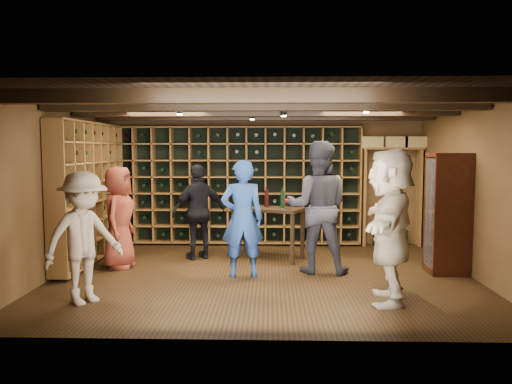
{
  "coord_description": "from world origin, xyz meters",
  "views": [
    {
      "loc": [
        0.1,
        -7.16,
        1.83
      ],
      "look_at": [
        -0.11,
        0.2,
        1.2
      ],
      "focal_mm": 35.0,
      "sensor_mm": 36.0,
      "label": 1
    }
  ],
  "objects_px": {
    "man_blue_shirt": "(242,219)",
    "guest_beige": "(390,226)",
    "man_grey_suit": "(318,207)",
    "guest_khaki": "(83,238)",
    "display_cabinet": "(447,216)",
    "tasting_table": "(268,214)",
    "guest_woman_black": "(199,212)",
    "guest_red_floral": "(119,217)"
  },
  "relations": [
    {
      "from": "guest_woman_black",
      "to": "tasting_table",
      "type": "distance_m",
      "value": 1.15
    },
    {
      "from": "display_cabinet",
      "to": "tasting_table",
      "type": "distance_m",
      "value": 2.8
    },
    {
      "from": "guest_woman_black",
      "to": "tasting_table",
      "type": "bearing_deg",
      "value": 152.38
    },
    {
      "from": "display_cabinet",
      "to": "man_grey_suit",
      "type": "xyz_separation_m",
      "value": [
        -1.91,
        0.01,
        0.12
      ]
    },
    {
      "from": "tasting_table",
      "to": "guest_woman_black",
      "type": "bearing_deg",
      "value": -154.64
    },
    {
      "from": "man_grey_suit",
      "to": "guest_woman_black",
      "type": "xyz_separation_m",
      "value": [
        -1.89,
        0.84,
        -0.18
      ]
    },
    {
      "from": "man_blue_shirt",
      "to": "man_grey_suit",
      "type": "bearing_deg",
      "value": -171.56
    },
    {
      "from": "display_cabinet",
      "to": "man_blue_shirt",
      "type": "bearing_deg",
      "value": -174.58
    },
    {
      "from": "man_grey_suit",
      "to": "guest_khaki",
      "type": "bearing_deg",
      "value": 35.82
    },
    {
      "from": "display_cabinet",
      "to": "tasting_table",
      "type": "relative_size",
      "value": 1.37
    },
    {
      "from": "man_blue_shirt",
      "to": "guest_khaki",
      "type": "distance_m",
      "value": 2.23
    },
    {
      "from": "guest_red_floral",
      "to": "tasting_table",
      "type": "height_order",
      "value": "guest_red_floral"
    },
    {
      "from": "display_cabinet",
      "to": "tasting_table",
      "type": "bearing_deg",
      "value": 161.4
    },
    {
      "from": "guest_red_floral",
      "to": "guest_woman_black",
      "type": "relative_size",
      "value": 0.99
    },
    {
      "from": "man_grey_suit",
      "to": "tasting_table",
      "type": "xyz_separation_m",
      "value": [
        -0.75,
        0.88,
        -0.21
      ]
    },
    {
      "from": "tasting_table",
      "to": "man_grey_suit",
      "type": "bearing_deg",
      "value": -26.69
    },
    {
      "from": "guest_red_floral",
      "to": "guest_beige",
      "type": "relative_size",
      "value": 0.85
    },
    {
      "from": "display_cabinet",
      "to": "tasting_table",
      "type": "height_order",
      "value": "display_cabinet"
    },
    {
      "from": "guest_beige",
      "to": "man_grey_suit",
      "type": "bearing_deg",
      "value": -141.71
    },
    {
      "from": "guest_woman_black",
      "to": "guest_khaki",
      "type": "bearing_deg",
      "value": 37.31
    },
    {
      "from": "display_cabinet",
      "to": "guest_khaki",
      "type": "height_order",
      "value": "display_cabinet"
    },
    {
      "from": "guest_red_floral",
      "to": "man_grey_suit",
      "type": "bearing_deg",
      "value": -91.55
    },
    {
      "from": "guest_woman_black",
      "to": "tasting_table",
      "type": "relative_size",
      "value": 1.24
    },
    {
      "from": "tasting_table",
      "to": "guest_beige",
      "type": "bearing_deg",
      "value": -34.73
    },
    {
      "from": "guest_woman_black",
      "to": "guest_khaki",
      "type": "relative_size",
      "value": 1.01
    },
    {
      "from": "man_grey_suit",
      "to": "guest_khaki",
      "type": "distance_m",
      "value": 3.33
    },
    {
      "from": "man_blue_shirt",
      "to": "guest_beige",
      "type": "relative_size",
      "value": 0.91
    },
    {
      "from": "man_blue_shirt",
      "to": "guest_khaki",
      "type": "relative_size",
      "value": 1.07
    },
    {
      "from": "man_blue_shirt",
      "to": "tasting_table",
      "type": "distance_m",
      "value": 1.23
    },
    {
      "from": "man_grey_suit",
      "to": "guest_red_floral",
      "type": "height_order",
      "value": "man_grey_suit"
    },
    {
      "from": "guest_khaki",
      "to": "guest_beige",
      "type": "relative_size",
      "value": 0.85
    },
    {
      "from": "man_grey_suit",
      "to": "display_cabinet",
      "type": "bearing_deg",
      "value": -173.13
    },
    {
      "from": "guest_khaki",
      "to": "guest_beige",
      "type": "distance_m",
      "value": 3.65
    },
    {
      "from": "guest_beige",
      "to": "tasting_table",
      "type": "distance_m",
      "value": 2.76
    },
    {
      "from": "man_blue_shirt",
      "to": "man_grey_suit",
      "type": "relative_size",
      "value": 0.86
    },
    {
      "from": "man_blue_shirt",
      "to": "tasting_table",
      "type": "relative_size",
      "value": 1.32
    },
    {
      "from": "display_cabinet",
      "to": "tasting_table",
      "type": "xyz_separation_m",
      "value": [
        -2.65,
        0.89,
        -0.09
      ]
    },
    {
      "from": "guest_woman_black",
      "to": "guest_beige",
      "type": "height_order",
      "value": "guest_beige"
    },
    {
      "from": "guest_red_floral",
      "to": "guest_woman_black",
      "type": "height_order",
      "value": "guest_woman_black"
    },
    {
      "from": "man_blue_shirt",
      "to": "man_grey_suit",
      "type": "height_order",
      "value": "man_grey_suit"
    },
    {
      "from": "display_cabinet",
      "to": "guest_red_floral",
      "type": "bearing_deg",
      "value": 177.76
    },
    {
      "from": "man_grey_suit",
      "to": "guest_red_floral",
      "type": "xyz_separation_m",
      "value": [
        -3.04,
        0.18,
        -0.19
      ]
    }
  ]
}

